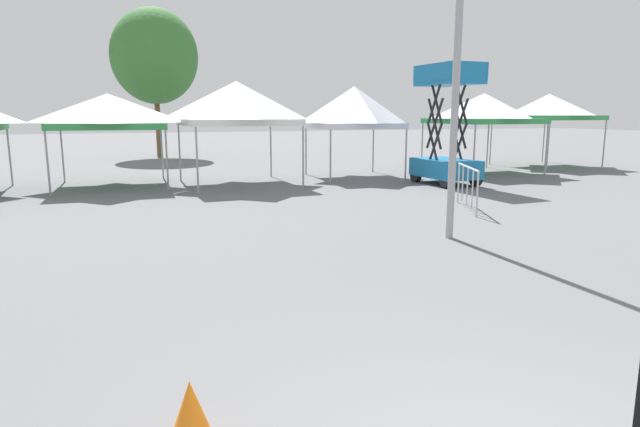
{
  "coord_description": "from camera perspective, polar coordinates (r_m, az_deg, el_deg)",
  "views": [
    {
      "loc": [
        -2.12,
        -2.06,
        2.33
      ],
      "look_at": [
        -0.1,
        3.09,
        1.3
      ],
      "focal_mm": 30.14,
      "sensor_mm": 36.0,
      "label": 1
    }
  ],
  "objects": [
    {
      "name": "scissor_lift",
      "position": [
        18.54,
        13.24,
        6.72
      ],
      "size": [
        1.46,
        2.34,
        3.93
      ],
      "color": "black",
      "rests_on": "ground"
    },
    {
      "name": "canopy_tent_behind_left",
      "position": [
        18.26,
        -8.81,
        11.49
      ],
      "size": [
        3.62,
        3.62,
        3.39
      ],
      "color": "#9E9EA3",
      "rests_on": "ground"
    },
    {
      "name": "canopy_tent_behind_center",
      "position": [
        26.46,
        23.09,
        10.37
      ],
      "size": [
        3.72,
        3.72,
        3.22
      ],
      "color": "#9E9EA3",
      "rests_on": "ground"
    },
    {
      "name": "traffic_cone_near_barrier",
      "position": [
        4.22,
        -13.58,
        -19.65
      ],
      "size": [
        0.32,
        0.32,
        0.45
      ],
      "primitive_type": "cone",
      "color": "orange",
      "rests_on": "ground"
    },
    {
      "name": "crowd_barrier_mid_lot",
      "position": [
        13.69,
        15.41,
        3.52
      ],
      "size": [
        0.89,
        1.94,
        1.08
      ],
      "color": "#B7BABF",
      "rests_on": "ground"
    },
    {
      "name": "canopy_tent_far_left",
      "position": [
        20.18,
        3.66,
        11.18
      ],
      "size": [
        3.16,
        3.16,
        3.33
      ],
      "color": "#9E9EA3",
      "rests_on": "ground"
    },
    {
      "name": "tree_behind_tents_center",
      "position": [
        31.23,
        -17.17,
        15.65
      ],
      "size": [
        4.58,
        4.58,
        7.9
      ],
      "color": "brown",
      "rests_on": "ground"
    },
    {
      "name": "canopy_tent_right_of_center",
      "position": [
        18.8,
        -21.55,
        10.05
      ],
      "size": [
        3.65,
        3.65,
        2.98
      ],
      "color": "#9E9EA3",
      "rests_on": "ground"
    },
    {
      "name": "canopy_tent_behind_right",
      "position": [
        22.45,
        16.99,
        10.62
      ],
      "size": [
        3.6,
        3.6,
        3.14
      ],
      "color": "#9E9EA3",
      "rests_on": "ground"
    }
  ]
}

